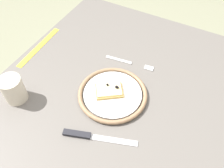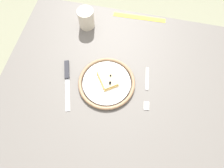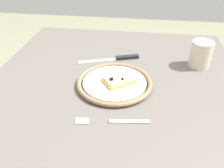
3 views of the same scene
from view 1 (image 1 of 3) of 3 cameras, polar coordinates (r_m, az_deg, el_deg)
The scene contains 8 objects.
ground_plane at distance 1.55m, azimuth 0.58°, elevation -19.21°, with size 6.00×6.00×0.00m, color gray.
dining_table at distance 0.94m, azimuth 0.90°, elevation -5.16°, with size 1.01×0.87×0.77m.
plate at distance 0.84m, azimuth -0.12°, elevation -2.33°, with size 0.25×0.25×0.02m.
pizza_slice_near at distance 0.84m, azimuth -0.68°, elevation -1.51°, with size 0.11×0.12×0.03m.
knife at distance 0.77m, azimuth -6.11°, elevation -12.40°, with size 0.09×0.23×0.01m.
fork at distance 0.96m, azimuth 4.37°, elevation 5.15°, with size 0.04×0.20×0.00m.
cup at distance 0.87m, azimuth -22.90°, elevation -1.22°, with size 0.08×0.08×0.10m, color beige.
measuring_tape at distance 1.07m, azimuth -17.31°, elevation 8.66°, with size 0.27×0.02×0.00m, color yellow.
Camera 1 is at (0.47, 0.24, 1.45)m, focal length 37.57 mm.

